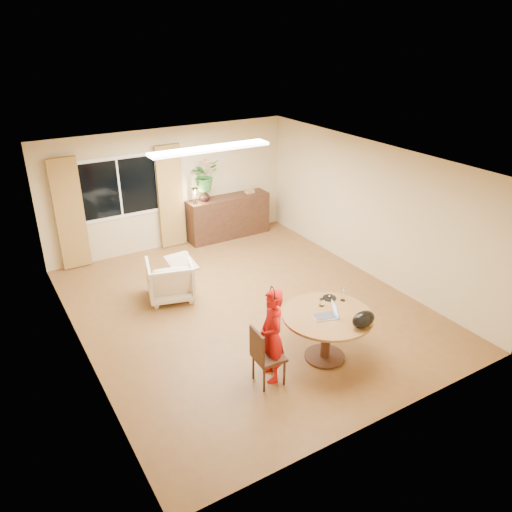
{
  "coord_description": "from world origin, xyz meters",
  "views": [
    {
      "loc": [
        -3.74,
        -6.58,
        4.52
      ],
      "look_at": [
        0.08,
        -0.2,
        1.05
      ],
      "focal_mm": 35.0,
      "sensor_mm": 36.0,
      "label": 1
    }
  ],
  "objects": [
    {
      "name": "handbag",
      "position": [
        0.49,
        -2.37,
        0.87
      ],
      "size": [
        0.37,
        0.22,
        0.24
      ],
      "primitive_type": null,
      "rotation": [
        0.0,
        0.0,
        -0.02
      ],
      "color": "black",
      "rests_on": "dining_table"
    },
    {
      "name": "book_stack",
      "position": [
        1.84,
        3.01,
        1.01
      ],
      "size": [
        0.21,
        0.16,
        0.08
      ],
      "primitive_type": null,
      "rotation": [
        0.0,
        0.0,
        -0.01
      ],
      "color": "#826142",
      "rests_on": "sideboard"
    },
    {
      "name": "child",
      "position": [
        -0.64,
        -1.83,
        0.69
      ],
      "size": [
        0.57,
        0.44,
        1.38
      ],
      "primitive_type": "imported",
      "rotation": [
        0.0,
        0.0,
        -1.8
      ],
      "color": "red",
      "rests_on": "floor"
    },
    {
      "name": "floor",
      "position": [
        0.0,
        0.0,
        0.0
      ],
      "size": [
        6.5,
        6.5,
        0.0
      ],
      "primitive_type": "plane",
      "color": "brown",
      "rests_on": "ground"
    },
    {
      "name": "throw",
      "position": [
        -0.78,
        0.94,
        0.75
      ],
      "size": [
        0.49,
        0.58,
        0.03
      ],
      "primitive_type": null,
      "rotation": [
        0.0,
        0.0,
        0.07
      ],
      "color": "beige",
      "rests_on": "armchair"
    },
    {
      "name": "dining_chair",
      "position": [
        -0.73,
        -1.9,
        0.44
      ],
      "size": [
        0.45,
        0.41,
        0.89
      ],
      "primitive_type": null,
      "rotation": [
        0.0,
        0.0,
        -0.06
      ],
      "color": "black",
      "rests_on": "floor"
    },
    {
      "name": "vase",
      "position": [
        0.69,
        3.01,
        1.09
      ],
      "size": [
        0.27,
        0.27,
        0.25
      ],
      "primitive_type": "imported",
      "rotation": [
        0.0,
        0.0,
        0.15
      ],
      "color": "black",
      "rests_on": "sideboard"
    },
    {
      "name": "dining_table",
      "position": [
        0.28,
        -1.86,
        0.59
      ],
      "size": [
        1.32,
        1.32,
        0.75
      ],
      "color": "brown",
      "rests_on": "floor"
    },
    {
      "name": "armchair",
      "position": [
        -0.99,
        1.01,
        0.37
      ],
      "size": [
        0.97,
        0.98,
        0.74
      ],
      "primitive_type": "imported",
      "rotation": [
        0.0,
        0.0,
        2.88
      ],
      "color": "beige",
      "rests_on": "floor"
    },
    {
      "name": "sideboard",
      "position": [
        1.27,
        3.01,
        0.48
      ],
      "size": [
        1.94,
        0.47,
        0.97
      ],
      "primitive_type": "cube",
      "color": "black",
      "rests_on": "floor"
    },
    {
      "name": "bouquet",
      "position": [
        0.71,
        3.01,
        1.55
      ],
      "size": [
        0.73,
        0.68,
        0.66
      ],
      "primitive_type": "imported",
      "rotation": [
        0.0,
        0.0,
        0.33
      ],
      "color": "#326425",
      "rests_on": "vase"
    },
    {
      "name": "window",
      "position": [
        -1.1,
        3.23,
        1.5
      ],
      "size": [
        1.7,
        0.03,
        1.3
      ],
      "color": "white",
      "rests_on": "wall_back"
    },
    {
      "name": "curtain_right",
      "position": [
        -0.05,
        3.15,
        1.15
      ],
      "size": [
        0.55,
        0.08,
        2.25
      ],
      "primitive_type": "cube",
      "color": "olive",
      "rests_on": "wall_back"
    },
    {
      "name": "curtain_left",
      "position": [
        -2.15,
        3.15,
        1.15
      ],
      "size": [
        0.55,
        0.08,
        2.25
      ],
      "primitive_type": "cube",
      "color": "olive",
      "rests_on": "wall_back"
    },
    {
      "name": "pot_lid",
      "position": [
        0.59,
        -1.52,
        0.77
      ],
      "size": [
        0.23,
        0.23,
        0.03
      ],
      "primitive_type": null,
      "rotation": [
        0.0,
        0.0,
        0.11
      ],
      "color": "white",
      "rests_on": "dining_table"
    },
    {
      "name": "ceiling_panel",
      "position": [
        0.0,
        1.2,
        2.57
      ],
      "size": [
        2.2,
        0.35,
        0.05
      ],
      "primitive_type": "cube",
      "color": "white",
      "rests_on": "ceiling"
    },
    {
      "name": "desk_lamp",
      "position": [
        0.44,
        2.96,
        1.15
      ],
      "size": [
        0.15,
        0.15,
        0.36
      ],
      "primitive_type": null,
      "rotation": [
        0.0,
        0.0,
        -0.03
      ],
      "color": "black",
      "rests_on": "sideboard"
    },
    {
      "name": "ceiling",
      "position": [
        0.0,
        0.0,
        2.6
      ],
      "size": [
        6.5,
        6.5,
        0.0
      ],
      "primitive_type": "plane",
      "rotation": [
        3.14,
        0.0,
        0.0
      ],
      "color": "white",
      "rests_on": "wall_back"
    },
    {
      "name": "wall_back",
      "position": [
        0.0,
        3.25,
        1.3
      ],
      "size": [
        5.5,
        0.0,
        5.5
      ],
      "primitive_type": "plane",
      "rotation": [
        1.57,
        0.0,
        0.0
      ],
      "color": "tan",
      "rests_on": "floor"
    },
    {
      "name": "wall_left",
      "position": [
        -2.75,
        0.0,
        1.3
      ],
      "size": [
        0.0,
        6.5,
        6.5
      ],
      "primitive_type": "plane",
      "rotation": [
        1.57,
        0.0,
        1.57
      ],
      "color": "tan",
      "rests_on": "floor"
    },
    {
      "name": "tumbler",
      "position": [
        0.36,
        -1.63,
        0.81
      ],
      "size": [
        0.08,
        0.08,
        0.11
      ],
      "primitive_type": null,
      "rotation": [
        0.0,
        0.0,
        0.0
      ],
      "color": "white",
      "rests_on": "dining_table"
    },
    {
      "name": "laptop",
      "position": [
        0.2,
        -1.9,
        0.86
      ],
      "size": [
        0.39,
        0.32,
        0.22
      ],
      "primitive_type": null,
      "rotation": [
        0.0,
        0.0,
        -0.33
      ],
      "color": "#B7B7BC",
      "rests_on": "dining_table"
    },
    {
      "name": "wall_right",
      "position": [
        2.75,
        0.0,
        1.3
      ],
      "size": [
        0.0,
        6.5,
        6.5
      ],
      "primitive_type": "plane",
      "rotation": [
        1.57,
        0.0,
        -1.57
      ],
      "color": "tan",
      "rests_on": "floor"
    },
    {
      "name": "wine_glass",
      "position": [
        0.73,
        -1.67,
        0.86
      ],
      "size": [
        0.09,
        0.09,
        0.21
      ],
      "primitive_type": null,
      "rotation": [
        0.0,
        0.0,
        -0.26
      ],
      "color": "white",
      "rests_on": "dining_table"
    }
  ]
}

